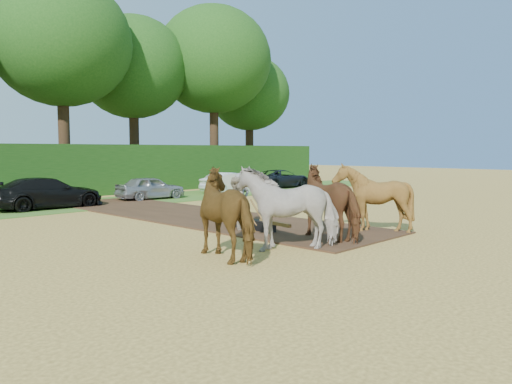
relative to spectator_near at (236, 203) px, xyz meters
The scene contains 7 objects.
ground 3.29m from the spectator_near, 93.44° to the right, with size 120.00×120.00×0.00m, color gold.
earth_strip 4.15m from the spectator_near, 71.17° to the left, with size 4.50×17.00×0.05m, color #472D1C.
grass_verge 10.88m from the spectator_near, 91.00° to the left, with size 50.00×5.00×0.03m, color #38601E.
hedgerow 15.35m from the spectator_near, 90.71° to the left, with size 46.00×1.60×3.00m, color #14380F.
spectator_near is the anchor object (origin of this frame).
plough_team 3.19m from the spectator_near, 91.56° to the right, with size 7.69×5.35×2.25m.
parked_cars 10.83m from the spectator_near, 89.44° to the left, with size 34.76×3.13×1.46m.
Camera 1 is at (-11.28, -8.77, 2.69)m, focal length 35.00 mm.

